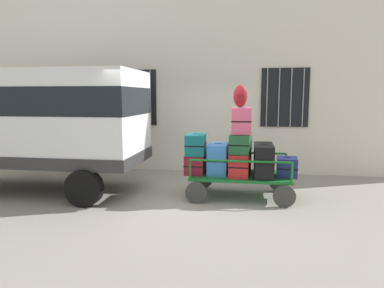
# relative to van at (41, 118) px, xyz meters

# --- Properties ---
(ground_plane) EXTENTS (40.00, 40.00, 0.00)m
(ground_plane) POSITION_rel_van_xyz_m (3.07, -0.01, -1.59)
(ground_plane) COLOR gray
(building_wall) EXTENTS (12.00, 0.38, 5.00)m
(building_wall) POSITION_rel_van_xyz_m (3.07, 2.63, 0.91)
(building_wall) COLOR silver
(building_wall) RESTS_ON ground
(van) EXTENTS (4.30, 1.98, 2.56)m
(van) POSITION_rel_van_xyz_m (0.00, 0.00, 0.00)
(van) COLOR silver
(van) RESTS_ON ground
(luggage_cart) EXTENTS (2.06, 1.20, 0.47)m
(luggage_cart) POSITION_rel_van_xyz_m (4.21, 0.17, -1.21)
(luggage_cart) COLOR #146023
(luggage_cart) RESTS_ON ground
(cart_railing) EXTENTS (1.94, 1.06, 0.39)m
(cart_railing) POSITION_rel_van_xyz_m (4.21, 0.17, -0.81)
(cart_railing) COLOR #146023
(cart_railing) RESTS_ON luggage_cart
(suitcase_left_bottom) EXTENTS (0.41, 0.64, 0.39)m
(suitcase_left_bottom) POSITION_rel_van_xyz_m (3.30, 0.15, -0.93)
(suitcase_left_bottom) COLOR maroon
(suitcase_left_bottom) RESTS_ON luggage_cart
(suitcase_left_middle) EXTENTS (0.41, 0.70, 0.42)m
(suitcase_left_middle) POSITION_rel_van_xyz_m (3.30, 0.17, -0.52)
(suitcase_left_middle) COLOR #0F5960
(suitcase_left_middle) RESTS_ON suitcase_left_bottom
(suitcase_midleft_bottom) EXTENTS (0.41, 0.66, 0.62)m
(suitcase_midleft_bottom) POSITION_rel_van_xyz_m (3.75, 0.17, -0.81)
(suitcase_midleft_bottom) COLOR #3372C6
(suitcase_midleft_bottom) RESTS_ON luggage_cart
(suitcase_center_bottom) EXTENTS (0.46, 0.94, 0.46)m
(suitcase_center_bottom) POSITION_rel_van_xyz_m (4.21, 0.16, -0.90)
(suitcase_center_bottom) COLOR #B21E1E
(suitcase_center_bottom) RESTS_ON luggage_cart
(suitcase_center_middle) EXTENTS (0.46, 0.79, 0.38)m
(suitcase_center_middle) POSITION_rel_van_xyz_m (4.21, 0.14, -0.48)
(suitcase_center_middle) COLOR #194C28
(suitcase_center_middle) RESTS_ON suitcase_center_bottom
(suitcase_center_top) EXTENTS (0.39, 0.73, 0.52)m
(suitcase_center_top) POSITION_rel_van_xyz_m (4.21, 0.18, -0.03)
(suitcase_center_top) COLOR #CC4C72
(suitcase_center_top) RESTS_ON suitcase_center_middle
(suitcase_midright_bottom) EXTENTS (0.38, 0.94, 0.63)m
(suitcase_midright_bottom) POSITION_rel_van_xyz_m (4.66, 0.15, -0.81)
(suitcase_midright_bottom) COLOR black
(suitcase_midright_bottom) RESTS_ON luggage_cart
(suitcase_right_bottom) EXTENTS (0.43, 0.51, 0.38)m
(suitcase_right_bottom) POSITION_rel_van_xyz_m (5.11, 0.13, -0.93)
(suitcase_right_bottom) COLOR navy
(suitcase_right_bottom) RESTS_ON luggage_cart
(backpack) EXTENTS (0.27, 0.22, 0.44)m
(backpack) POSITION_rel_van_xyz_m (4.18, 0.20, 0.45)
(backpack) COLOR maroon
(backpack) RESTS_ON suitcase_center_top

